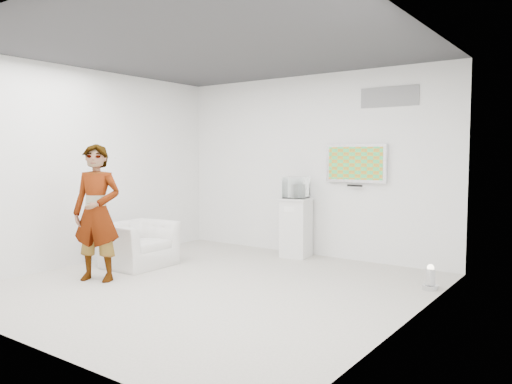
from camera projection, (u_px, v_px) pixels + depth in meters
room at (213, 169)px, 6.31m from camera, size 5.01×5.01×3.00m
tv at (356, 163)px, 7.80m from camera, size 1.00×0.08×0.60m
logo_decal at (389, 97)px, 7.47m from camera, size 0.90×0.02×0.30m
person at (97, 213)px, 6.63m from camera, size 0.78×0.67×1.82m
armchair at (137, 244)px, 7.55m from camera, size 0.90×1.03×0.66m
pedestal at (296, 228)px, 8.21m from camera, size 0.53×0.53×0.97m
floor_uplight at (430, 278)px, 6.21m from camera, size 0.23×0.23×0.30m
vitrine at (296, 187)px, 8.16m from camera, size 0.40×0.40×0.35m
console at (296, 191)px, 8.16m from camera, size 0.07×0.17×0.23m
wii_remote at (118, 158)px, 6.67m from camera, size 0.06×0.14×0.03m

